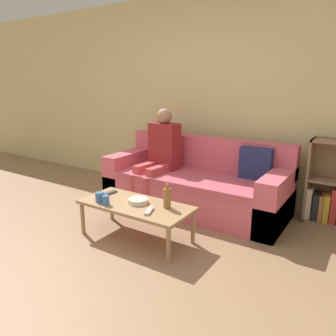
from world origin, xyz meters
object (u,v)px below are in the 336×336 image
cup_near (106,200)px  tv_remote_1 (149,211)px  tv_remote_0 (110,193)px  bottle (167,198)px  cup_far (100,197)px  coffee_table (136,207)px  person_adult (161,150)px  couch (196,185)px  snack_bowl (138,201)px

cup_near → tv_remote_1: 0.46m
tv_remote_0 → bottle: 0.73m
tv_remote_0 → bottle: (0.72, 0.01, 0.09)m
cup_far → tv_remote_0: (-0.08, 0.23, -0.04)m
coffee_table → person_adult: 1.09m
couch → bottle: (0.21, -0.96, 0.18)m
tv_remote_1 → tv_remote_0: bearing=145.5°
tv_remote_0 → person_adult: bearing=97.2°
cup_near → snack_bowl: size_ratio=0.48×
cup_near → bottle: 0.59m
cup_near → tv_remote_0: (-0.19, 0.25, -0.04)m
cup_near → cup_far: 0.11m
snack_bowl → tv_remote_0: bearing=173.6°
cup_far → bottle: (0.64, 0.24, 0.05)m
coffee_table → tv_remote_0: size_ratio=6.38×
cup_far → tv_remote_0: cup_far is taller
tv_remote_0 → bottle: size_ratio=0.75×
person_adult → tv_remote_1: size_ratio=6.77×
tv_remote_0 → bottle: bearing=10.7°
person_adult → cup_far: 1.16m
coffee_table → snack_bowl: 0.06m
person_adult → tv_remote_0: (-0.04, -0.90, -0.31)m
snack_bowl → cup_far: bearing=-151.7°
bottle → coffee_table: bearing=-165.2°
coffee_table → cup_far: bearing=-154.8°
couch → bottle: couch is taller
couch → cup_near: size_ratio=23.10×
tv_remote_0 → snack_bowl: snack_bowl is taller
coffee_table → person_adult: person_adult is taller
coffee_table → cup_near: cup_near is taller
person_adult → coffee_table: bearing=-64.0°
cup_near → cup_far: size_ratio=0.96×
tv_remote_1 → bottle: size_ratio=0.76×
snack_bowl → coffee_table: bearing=-109.3°
snack_bowl → person_adult: bearing=111.7°
coffee_table → cup_near: size_ratio=11.85×
couch → coffee_table: size_ratio=1.95×
person_adult → bottle: 1.14m
cup_near → bottle: (0.53, 0.26, 0.05)m
couch → snack_bowl: couch is taller
cup_far → tv_remote_1: 0.56m
coffee_table → bottle: (0.31, 0.08, 0.13)m
cup_near → tv_remote_1: (0.45, 0.08, -0.04)m
tv_remote_1 → cup_far: bearing=166.1°
cup_far → couch: bearing=70.2°
cup_far → tv_remote_1: bearing=5.6°
cup_near → cup_far: bearing=166.9°
couch → bottle: size_ratio=9.37×
couch → tv_remote_1: (0.13, -1.14, 0.09)m
coffee_table → bottle: 0.35m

